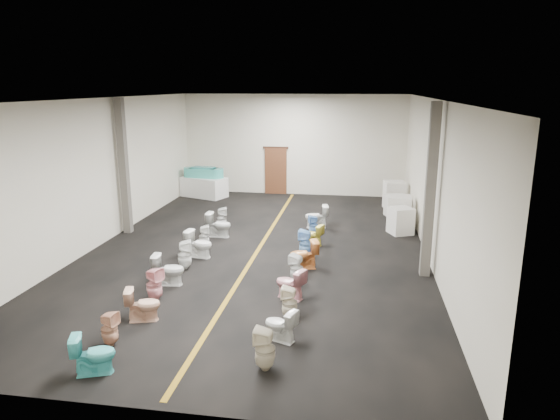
% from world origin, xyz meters
% --- Properties ---
extents(floor, '(16.00, 16.00, 0.00)m').
position_xyz_m(floor, '(0.00, 0.00, 0.00)').
color(floor, black).
rests_on(floor, ground).
extents(ceiling, '(16.00, 16.00, 0.00)m').
position_xyz_m(ceiling, '(0.00, 0.00, 4.50)').
color(ceiling, black).
rests_on(ceiling, ground).
extents(wall_back, '(10.00, 0.00, 10.00)m').
position_xyz_m(wall_back, '(0.00, 8.00, 2.25)').
color(wall_back, beige).
rests_on(wall_back, ground).
extents(wall_front, '(10.00, 0.00, 10.00)m').
position_xyz_m(wall_front, '(0.00, -8.00, 2.25)').
color(wall_front, beige).
rests_on(wall_front, ground).
extents(wall_left, '(0.00, 16.00, 16.00)m').
position_xyz_m(wall_left, '(-5.00, 0.00, 2.25)').
color(wall_left, beige).
rests_on(wall_left, ground).
extents(wall_right, '(0.00, 16.00, 16.00)m').
position_xyz_m(wall_right, '(5.00, 0.00, 2.25)').
color(wall_right, beige).
rests_on(wall_right, ground).
extents(aisle_stripe, '(0.12, 15.60, 0.01)m').
position_xyz_m(aisle_stripe, '(0.00, 0.00, 0.00)').
color(aisle_stripe, '#8D6514').
rests_on(aisle_stripe, floor).
extents(back_door, '(1.00, 0.10, 2.10)m').
position_xyz_m(back_door, '(-0.80, 7.94, 1.05)').
color(back_door, '#562D19').
rests_on(back_door, floor).
extents(door_frame, '(1.15, 0.08, 0.10)m').
position_xyz_m(door_frame, '(-0.80, 7.95, 2.12)').
color(door_frame, '#331C11').
rests_on(door_frame, back_door).
extents(column_left, '(0.25, 0.25, 4.50)m').
position_xyz_m(column_left, '(-4.75, 1.00, 2.25)').
color(column_left, '#59544C').
rests_on(column_left, floor).
extents(column_right, '(0.25, 0.25, 4.50)m').
position_xyz_m(column_right, '(4.75, -1.50, 2.25)').
color(column_right, '#59544C').
rests_on(column_right, floor).
extents(display_table, '(2.21, 1.64, 0.88)m').
position_xyz_m(display_table, '(-3.87, 6.79, 0.44)').
color(display_table, white).
rests_on(display_table, floor).
extents(bathtub, '(1.85, 0.79, 0.55)m').
position_xyz_m(bathtub, '(-3.87, 6.79, 1.07)').
color(bathtub, '#3DAFA4').
rests_on(bathtub, display_table).
extents(appliance_crate_a, '(0.92, 0.92, 0.90)m').
position_xyz_m(appliance_crate_a, '(4.40, 2.27, 0.45)').
color(appliance_crate_a, silver).
rests_on(appliance_crate_a, floor).
extents(appliance_crate_b, '(0.82, 0.82, 1.10)m').
position_xyz_m(appliance_crate_b, '(4.40, 3.17, 0.55)').
color(appliance_crate_b, silver).
rests_on(appliance_crate_b, floor).
extents(appliance_crate_c, '(0.90, 0.90, 0.82)m').
position_xyz_m(appliance_crate_c, '(4.40, 4.56, 0.41)').
color(appliance_crate_c, beige).
rests_on(appliance_crate_c, floor).
extents(appliance_crate_d, '(0.88, 0.88, 1.12)m').
position_xyz_m(appliance_crate_d, '(4.40, 5.84, 0.56)').
color(appliance_crate_d, silver).
rests_on(appliance_crate_d, floor).
extents(toilet_left_0, '(0.82, 0.64, 0.74)m').
position_xyz_m(toilet_left_0, '(-1.48, -7.19, 0.37)').
color(toilet_left_0, '#40B4B5').
rests_on(toilet_left_0, floor).
extents(toilet_left_1, '(0.38, 0.37, 0.70)m').
position_xyz_m(toilet_left_1, '(-1.68, -6.25, 0.35)').
color(toilet_left_1, tan).
rests_on(toilet_left_1, floor).
extents(toilet_left_2, '(0.80, 0.59, 0.73)m').
position_xyz_m(toilet_left_2, '(-1.49, -5.15, 0.36)').
color(toilet_left_2, '#E6B091').
rests_on(toilet_left_2, floor).
extents(toilet_left_3, '(0.47, 0.47, 0.81)m').
position_xyz_m(toilet_left_3, '(-1.65, -4.15, 0.40)').
color(toilet_left_3, pink).
rests_on(toilet_left_3, floor).
extents(toilet_left_4, '(0.83, 0.53, 0.79)m').
position_xyz_m(toilet_left_4, '(-1.68, -3.18, 0.40)').
color(toilet_left_4, silver).
rests_on(toilet_left_4, floor).
extents(toilet_left_5, '(0.48, 0.47, 0.82)m').
position_xyz_m(toilet_left_5, '(-1.65, -2.08, 0.41)').
color(toilet_left_5, white).
rests_on(toilet_left_5, floor).
extents(toilet_left_6, '(0.84, 0.55, 0.80)m').
position_xyz_m(toilet_left_6, '(-1.57, -1.07, 0.40)').
color(toilet_left_6, white).
rests_on(toilet_left_6, floor).
extents(toilet_left_7, '(0.40, 0.40, 0.69)m').
position_xyz_m(toilet_left_7, '(-1.70, -0.16, 0.35)').
color(toilet_left_7, white).
rests_on(toilet_left_7, floor).
extents(toilet_left_8, '(0.82, 0.48, 0.82)m').
position_xyz_m(toilet_left_8, '(-1.55, 0.96, 0.41)').
color(toilet_left_8, silver).
rests_on(toilet_left_8, floor).
extents(toilet_left_9, '(0.44, 0.43, 0.76)m').
position_xyz_m(toilet_left_9, '(-1.71, 1.90, 0.38)').
color(toilet_left_9, silver).
rests_on(toilet_left_9, floor).
extents(toilet_right_0, '(0.38, 0.37, 0.80)m').
position_xyz_m(toilet_right_0, '(1.42, -6.62, 0.40)').
color(toilet_right_0, beige).
rests_on(toilet_right_0, floor).
extents(toilet_right_1, '(0.75, 0.59, 0.67)m').
position_xyz_m(toilet_right_1, '(1.53, -5.56, 0.34)').
color(toilet_right_1, white).
rests_on(toilet_right_1, floor).
extents(toilet_right_2, '(0.35, 0.35, 0.73)m').
position_xyz_m(toilet_right_2, '(1.57, -4.58, 0.37)').
color(toilet_right_2, beige).
rests_on(toilet_right_2, floor).
extents(toilet_right_3, '(0.84, 0.68, 0.74)m').
position_xyz_m(toilet_right_3, '(1.44, -3.54, 0.37)').
color(toilet_right_3, pink).
rests_on(toilet_right_3, floor).
extents(toilet_right_4, '(0.43, 0.43, 0.73)m').
position_xyz_m(toilet_right_4, '(1.47, -2.49, 0.37)').
color(toilet_right_4, white).
rests_on(toilet_right_4, floor).
extents(toilet_right_5, '(0.87, 0.66, 0.79)m').
position_xyz_m(toilet_right_5, '(1.55, -1.54, 0.40)').
color(toilet_right_5, '#D47C3B').
rests_on(toilet_right_5, floor).
extents(toilet_right_6, '(0.42, 0.41, 0.83)m').
position_xyz_m(toilet_right_6, '(1.49, -0.59, 0.41)').
color(toilet_right_6, '#80B8F0').
rests_on(toilet_right_6, floor).
extents(toilet_right_7, '(0.76, 0.59, 0.68)m').
position_xyz_m(toilet_right_7, '(1.59, 0.54, 0.34)').
color(toilet_right_7, '#F2E050').
rests_on(toilet_right_7, floor).
extents(toilet_right_8, '(0.39, 0.39, 0.70)m').
position_xyz_m(toilet_right_8, '(1.52, 1.59, 0.35)').
color(toilet_right_8, '#72A8E5').
rests_on(toilet_right_8, floor).
extents(toilet_right_9, '(0.87, 0.60, 0.81)m').
position_xyz_m(toilet_right_9, '(1.54, 2.54, 0.40)').
color(toilet_right_9, white).
rests_on(toilet_right_9, floor).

